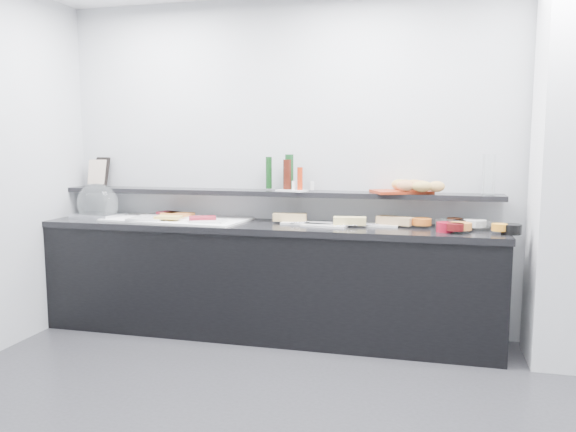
% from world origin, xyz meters
% --- Properties ---
extents(back_wall, '(5.00, 0.02, 2.70)m').
position_xyz_m(back_wall, '(0.00, 2.00, 1.35)').
color(back_wall, '#B1B5B9').
rests_on(back_wall, ground).
extents(column, '(0.50, 0.50, 2.70)m').
position_xyz_m(column, '(1.50, 1.65, 1.35)').
color(column, white).
rests_on(column, ground).
extents(buffet_cabinet, '(3.60, 0.60, 0.85)m').
position_xyz_m(buffet_cabinet, '(-0.70, 1.70, 0.42)').
color(buffet_cabinet, black).
rests_on(buffet_cabinet, ground).
extents(counter_top, '(3.62, 0.62, 0.05)m').
position_xyz_m(counter_top, '(-0.70, 1.70, 0.88)').
color(counter_top, black).
rests_on(counter_top, buffet_cabinet).
extents(wall_shelf, '(3.60, 0.25, 0.04)m').
position_xyz_m(wall_shelf, '(-0.70, 1.88, 1.13)').
color(wall_shelf, black).
rests_on(wall_shelf, back_wall).
extents(cloche_base, '(0.44, 0.33, 0.04)m').
position_xyz_m(cloche_base, '(-2.18, 1.70, 0.92)').
color(cloche_base, silver).
rests_on(cloche_base, counter_top).
extents(cloche_dome, '(0.49, 0.41, 0.34)m').
position_xyz_m(cloche_dome, '(-2.18, 1.70, 1.03)').
color(cloche_dome, white).
rests_on(cloche_dome, cloche_base).
extents(linen_runner, '(1.22, 0.67, 0.01)m').
position_xyz_m(linen_runner, '(-1.47, 1.73, 0.91)').
color(linen_runner, white).
rests_on(linen_runner, counter_top).
extents(platter_meat_a, '(0.32, 0.25, 0.01)m').
position_xyz_m(platter_meat_a, '(-1.66, 1.83, 0.92)').
color(platter_meat_a, silver).
rests_on(platter_meat_a, linen_runner).
extents(food_meat_a, '(0.23, 0.19, 0.02)m').
position_xyz_m(food_meat_a, '(-1.60, 1.85, 0.94)').
color(food_meat_a, maroon).
rests_on(food_meat_a, platter_meat_a).
extents(platter_salmon, '(0.30, 0.23, 0.01)m').
position_xyz_m(platter_salmon, '(-1.43, 1.82, 0.92)').
color(platter_salmon, white).
rests_on(platter_salmon, linen_runner).
extents(food_salmon, '(0.27, 0.20, 0.02)m').
position_xyz_m(food_salmon, '(-1.50, 1.81, 0.94)').
color(food_salmon, orange).
rests_on(food_salmon, platter_salmon).
extents(platter_cheese, '(0.29, 0.20, 0.01)m').
position_xyz_m(platter_cheese, '(-1.66, 1.58, 0.92)').
color(platter_cheese, silver).
rests_on(platter_cheese, linen_runner).
extents(food_cheese, '(0.20, 0.13, 0.02)m').
position_xyz_m(food_cheese, '(-1.48, 1.60, 0.94)').
color(food_cheese, '#DFBD56').
rests_on(food_cheese, platter_cheese).
extents(platter_meat_b, '(0.27, 0.19, 0.01)m').
position_xyz_m(platter_meat_b, '(-1.12, 1.56, 0.92)').
color(platter_meat_b, white).
rests_on(platter_meat_b, linen_runner).
extents(food_meat_b, '(0.25, 0.21, 0.02)m').
position_xyz_m(food_meat_b, '(-1.20, 1.62, 0.94)').
color(food_meat_b, maroon).
rests_on(food_meat_b, platter_meat_b).
extents(sandwich_plate_left, '(0.40, 0.18, 0.01)m').
position_xyz_m(sandwich_plate_left, '(-0.37, 1.77, 0.91)').
color(sandwich_plate_left, silver).
rests_on(sandwich_plate_left, counter_top).
extents(sandwich_food_left, '(0.28, 0.14, 0.06)m').
position_xyz_m(sandwich_food_left, '(-0.52, 1.81, 0.94)').
color(sandwich_food_left, tan).
rests_on(sandwich_food_left, sandwich_plate_left).
extents(tongs_left, '(0.13, 0.10, 0.01)m').
position_xyz_m(tongs_left, '(-0.42, 1.71, 0.92)').
color(tongs_left, '#B4B6BC').
rests_on(tongs_left, sandwich_plate_left).
extents(sandwich_plate_mid, '(0.36, 0.20, 0.01)m').
position_xyz_m(sandwich_plate_mid, '(-0.22, 1.66, 0.91)').
color(sandwich_plate_mid, silver).
rests_on(sandwich_plate_mid, counter_top).
extents(sandwich_food_mid, '(0.26, 0.13, 0.06)m').
position_xyz_m(sandwich_food_mid, '(-0.03, 1.70, 0.94)').
color(sandwich_food_mid, '#CFB96C').
rests_on(sandwich_food_mid, sandwich_plate_mid).
extents(tongs_mid, '(0.15, 0.06, 0.01)m').
position_xyz_m(tongs_mid, '(-0.04, 1.63, 0.92)').
color(tongs_mid, silver).
rests_on(tongs_mid, sandwich_plate_mid).
extents(sandwich_plate_right, '(0.39, 0.18, 0.01)m').
position_xyz_m(sandwich_plate_right, '(0.14, 1.79, 0.91)').
color(sandwich_plate_right, silver).
rests_on(sandwich_plate_right, counter_top).
extents(sandwich_food_right, '(0.30, 0.20, 0.06)m').
position_xyz_m(sandwich_food_right, '(0.30, 1.81, 0.94)').
color(sandwich_food_right, tan).
rests_on(sandwich_food_right, sandwich_plate_right).
extents(tongs_right, '(0.14, 0.10, 0.01)m').
position_xyz_m(tongs_right, '(0.12, 1.72, 0.92)').
color(tongs_right, silver).
rests_on(tongs_right, sandwich_plate_right).
extents(bowl_glass_fruit, '(0.22, 0.22, 0.07)m').
position_xyz_m(bowl_glass_fruit, '(0.69, 1.77, 0.94)').
color(bowl_glass_fruit, white).
rests_on(bowl_glass_fruit, counter_top).
extents(fill_glass_fruit, '(0.17, 0.17, 0.05)m').
position_xyz_m(fill_glass_fruit, '(0.50, 1.77, 0.95)').
color(fill_glass_fruit, orange).
rests_on(fill_glass_fruit, bowl_glass_fruit).
extents(bowl_black_jam, '(0.16, 0.16, 0.07)m').
position_xyz_m(bowl_black_jam, '(0.79, 1.79, 0.94)').
color(bowl_black_jam, black).
rests_on(bowl_black_jam, counter_top).
extents(fill_black_jam, '(0.14, 0.14, 0.05)m').
position_xyz_m(fill_black_jam, '(0.74, 1.86, 0.95)').
color(fill_black_jam, '#5F240D').
rests_on(fill_black_jam, bowl_black_jam).
extents(bowl_glass_cream, '(0.20, 0.20, 0.07)m').
position_xyz_m(bowl_glass_cream, '(0.92, 1.77, 0.94)').
color(bowl_glass_cream, silver).
rests_on(bowl_glass_cream, counter_top).
extents(fill_glass_cream, '(0.20, 0.20, 0.05)m').
position_xyz_m(fill_glass_cream, '(0.88, 1.78, 0.95)').
color(fill_glass_cream, silver).
rests_on(fill_glass_cream, bowl_glass_cream).
extents(bowl_red_jam, '(0.16, 0.16, 0.07)m').
position_xyz_m(bowl_red_jam, '(0.67, 1.61, 0.94)').
color(bowl_red_jam, maroon).
rests_on(bowl_red_jam, counter_top).
extents(fill_red_jam, '(0.16, 0.16, 0.05)m').
position_xyz_m(fill_red_jam, '(0.73, 1.55, 0.95)').
color(fill_red_jam, '#500B0D').
rests_on(fill_red_jam, bowl_red_jam).
extents(bowl_glass_salmon, '(0.16, 0.16, 0.07)m').
position_xyz_m(bowl_glass_salmon, '(0.76, 1.61, 0.94)').
color(bowl_glass_salmon, white).
rests_on(bowl_glass_salmon, counter_top).
extents(fill_glass_salmon, '(0.17, 0.17, 0.05)m').
position_xyz_m(fill_glass_salmon, '(0.77, 1.60, 0.95)').
color(fill_glass_salmon, '#CA7431').
rests_on(fill_glass_salmon, bowl_glass_salmon).
extents(bowl_black_fruit, '(0.15, 0.15, 0.07)m').
position_xyz_m(bowl_black_fruit, '(1.11, 1.62, 0.94)').
color(bowl_black_fruit, black).
rests_on(bowl_black_fruit, counter_top).
extents(fill_black_fruit, '(0.13, 0.13, 0.05)m').
position_xyz_m(fill_black_fruit, '(1.03, 1.60, 0.95)').
color(fill_black_fruit, orange).
rests_on(fill_black_fruit, bowl_black_fruit).
extents(framed_print, '(0.21, 0.13, 0.26)m').
position_xyz_m(framed_print, '(-2.31, 1.96, 1.28)').
color(framed_print, black).
rests_on(framed_print, wall_shelf).
extents(print_art, '(0.17, 0.06, 0.22)m').
position_xyz_m(print_art, '(-2.32, 1.93, 1.28)').
color(print_art, '#C4A48E').
rests_on(print_art, framed_print).
extents(condiment_tray, '(0.27, 0.22, 0.01)m').
position_xyz_m(condiment_tray, '(-0.51, 1.84, 1.16)').
color(condiment_tray, white).
rests_on(condiment_tray, wall_shelf).
extents(bottle_green_a, '(0.06, 0.06, 0.26)m').
position_xyz_m(bottle_green_a, '(-0.73, 1.91, 1.29)').
color(bottle_green_a, '#0F3913').
rests_on(bottle_green_a, condiment_tray).
extents(bottle_brown, '(0.07, 0.07, 0.24)m').
position_xyz_m(bottle_brown, '(-0.56, 1.87, 1.28)').
color(bottle_brown, '#3D130B').
rests_on(bottle_brown, condiment_tray).
extents(bottle_green_b, '(0.07, 0.07, 0.28)m').
position_xyz_m(bottle_green_b, '(-0.55, 1.90, 1.30)').
color(bottle_green_b, '#103B18').
rests_on(bottle_green_b, condiment_tray).
extents(bottle_hot, '(0.05, 0.05, 0.18)m').
position_xyz_m(bottle_hot, '(-0.45, 1.84, 1.25)').
color(bottle_hot, '#BA2B0D').
rests_on(bottle_hot, condiment_tray).
extents(shaker_salt, '(0.04, 0.04, 0.07)m').
position_xyz_m(shaker_salt, '(-0.50, 1.85, 1.20)').
color(shaker_salt, white).
rests_on(shaker_salt, condiment_tray).
extents(shaker_pepper, '(0.03, 0.03, 0.07)m').
position_xyz_m(shaker_pepper, '(-0.35, 1.85, 1.20)').
color(shaker_pepper, silver).
rests_on(shaker_pepper, condiment_tray).
extents(bread_tray, '(0.51, 0.44, 0.02)m').
position_xyz_m(bread_tray, '(0.34, 1.89, 1.16)').
color(bread_tray, maroon).
rests_on(bread_tray, wall_shelf).
extents(bread_roll_nw, '(0.15, 0.12, 0.08)m').
position_xyz_m(bread_roll_nw, '(0.37, 1.93, 1.21)').
color(bread_roll_nw, '#AD7342').
rests_on(bread_roll_nw, bread_tray).
extents(bread_roll_n, '(0.14, 0.09, 0.08)m').
position_xyz_m(bread_roll_n, '(0.33, 1.95, 1.21)').
color(bread_roll_n, tan).
rests_on(bread_roll_n, bread_tray).
extents(bread_roll_ne, '(0.18, 0.15, 0.08)m').
position_xyz_m(bread_roll_ne, '(0.44, 1.95, 1.21)').
color(bread_roll_ne, '#B08343').
rests_on(bread_roll_ne, bread_tray).
extents(bread_roll_sw, '(0.16, 0.13, 0.08)m').
position_xyz_m(bread_roll_sw, '(0.37, 1.78, 1.21)').
color(bread_roll_sw, '#B97746').
rests_on(bread_roll_sw, bread_tray).
extents(bread_roll_s, '(0.18, 0.15, 0.08)m').
position_xyz_m(bread_roll_s, '(0.50, 1.77, 1.21)').
color(bread_roll_s, '#B89446').
rests_on(bread_roll_s, bread_tray).
extents(bread_roll_se, '(0.13, 0.09, 0.08)m').
position_xyz_m(bread_roll_se, '(0.60, 1.79, 1.21)').
color(bread_roll_se, tan).
rests_on(bread_roll_se, bread_tray).
extents(bread_roll_mide, '(0.16, 0.13, 0.08)m').
position_xyz_m(bread_roll_mide, '(0.48, 1.85, 1.21)').
color(bread_roll_mide, '#BC7A47').
rests_on(bread_roll_mide, bread_tray).
extents(carafe, '(0.11, 0.11, 0.30)m').
position_xyz_m(carafe, '(0.97, 1.86, 1.30)').
color(carafe, white).
rests_on(carafe, wall_shelf).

